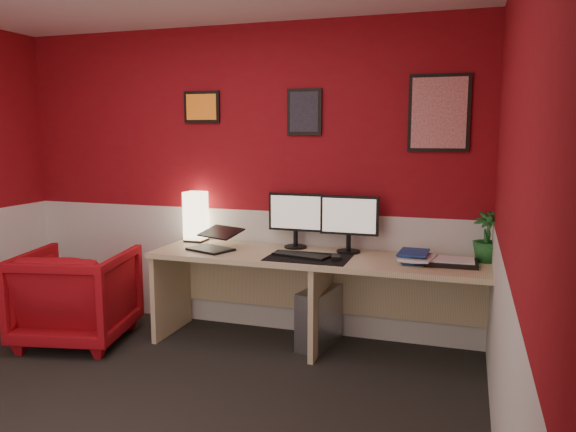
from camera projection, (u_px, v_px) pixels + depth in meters
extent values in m
cube|color=black|center=(123.00, 423.00, 3.17)|extent=(4.00, 3.50, 0.01)
cube|color=maroon|center=(240.00, 180.00, 4.63)|extent=(4.00, 0.01, 2.50)
cube|color=maroon|center=(513.00, 224.00, 2.38)|extent=(0.01, 3.50, 2.50)
cube|color=silver|center=(241.00, 268.00, 4.74)|extent=(4.00, 0.01, 1.00)
cube|color=silver|center=(502.00, 389.00, 2.49)|extent=(0.01, 3.50, 1.00)
cube|color=tan|center=(321.00, 303.00, 4.20)|extent=(2.60, 0.65, 0.73)
cube|color=#FFE5B2|center=(196.00, 218.00, 4.68)|extent=(0.16, 0.16, 0.40)
cube|color=black|center=(210.00, 237.00, 4.32)|extent=(0.39, 0.33, 0.22)
cube|color=black|center=(296.00, 212.00, 4.40)|extent=(0.45, 0.06, 0.58)
cube|color=black|center=(349.00, 215.00, 4.22)|extent=(0.45, 0.06, 0.58)
cube|color=black|center=(308.00, 258.00, 4.07)|extent=(0.60, 0.38, 0.01)
cube|color=black|center=(301.00, 255.00, 4.10)|extent=(0.44, 0.23, 0.02)
cube|color=black|center=(336.00, 258.00, 3.99)|extent=(0.08, 0.11, 0.03)
imported|color=navy|center=(400.00, 259.00, 3.97)|extent=(0.25, 0.30, 0.03)
imported|color=silver|center=(403.00, 256.00, 3.95)|extent=(0.26, 0.33, 0.02)
imported|color=navy|center=(399.00, 252.00, 3.98)|extent=(0.22, 0.28, 0.03)
cube|color=black|center=(452.00, 263.00, 3.86)|extent=(0.36, 0.26, 0.03)
imported|color=#19591E|center=(487.00, 237.00, 3.93)|extent=(0.22, 0.22, 0.36)
cube|color=#99999E|center=(319.00, 317.00, 4.31)|extent=(0.28, 0.48, 0.45)
imported|color=#A60810|center=(77.00, 296.00, 4.38)|extent=(0.94, 0.96, 0.74)
cube|color=orange|center=(202.00, 107.00, 4.63)|extent=(0.32, 0.02, 0.26)
cube|color=black|center=(304.00, 112.00, 4.37)|extent=(0.28, 0.02, 0.36)
cube|color=red|center=(439.00, 113.00, 4.06)|extent=(0.44, 0.02, 0.56)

